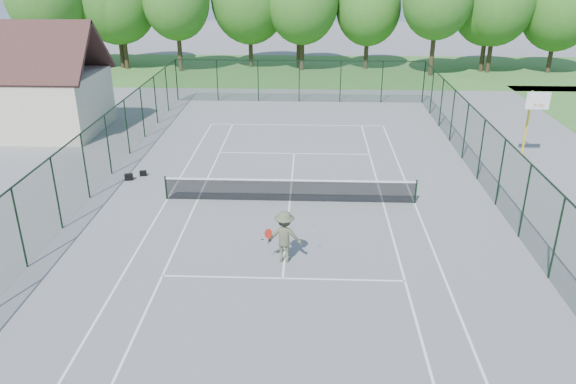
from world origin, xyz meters
name	(u,v)px	position (x,y,z in m)	size (l,w,h in m)	color
ground	(290,201)	(0.00, 0.00, 0.00)	(140.00, 140.00, 0.00)	gray
grass_far	(302,70)	(0.00, 30.00, 0.01)	(80.00, 16.00, 0.01)	#478033
court_lines	(290,201)	(0.00, 0.00, 0.00)	(11.05, 23.85, 0.01)	white
tennis_net	(290,189)	(0.00, 0.00, 0.58)	(11.08, 0.08, 1.10)	black
fence_enclosure	(290,168)	(0.00, 0.00, 1.56)	(18.05, 36.05, 3.02)	#18331F
utility_building	(28,80)	(-16.00, 10.00, 3.12)	(8.60, 6.27, 6.63)	beige
tree_line_far	(303,3)	(0.00, 30.00, 5.99)	(39.40, 6.40, 9.70)	#3C2E1D
basketball_goal	(533,111)	(12.42, 6.27, 2.57)	(1.20, 1.43, 3.65)	yellow
sports_bag_a	(129,177)	(-7.88, 2.19, 0.15)	(0.39, 0.23, 0.31)	black
sports_bag_b	(143,173)	(-7.35, 2.78, 0.13)	(0.32, 0.20, 0.25)	black
tennis_player	(284,237)	(0.01, -5.18, 0.96)	(1.91, 0.89, 1.92)	#53593F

